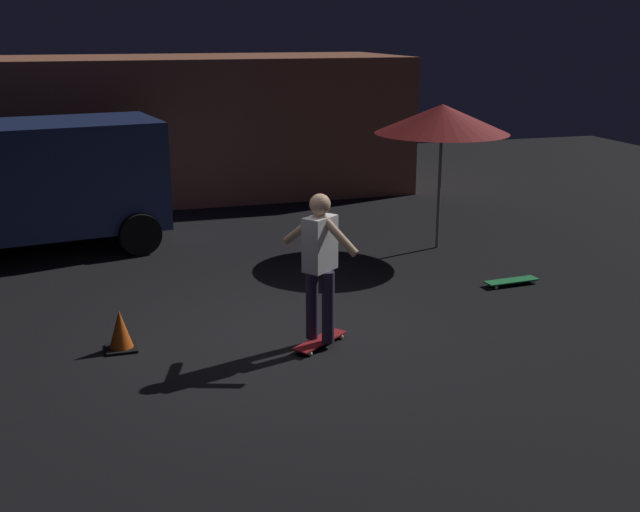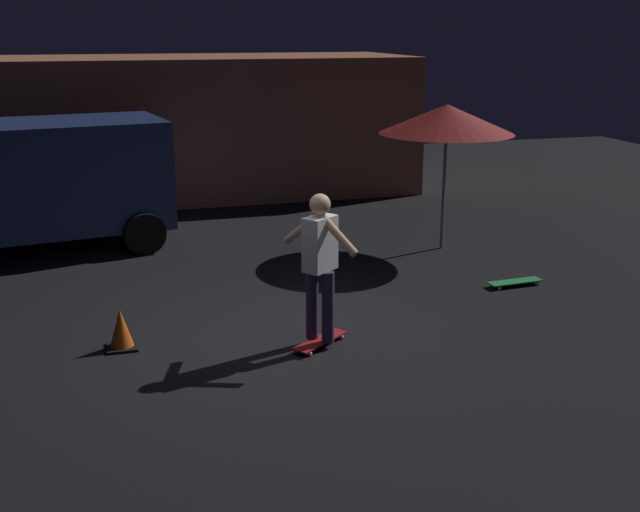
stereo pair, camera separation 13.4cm
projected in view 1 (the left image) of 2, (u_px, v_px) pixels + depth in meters
The scene contains 8 objects.
ground_plane at pixel (287, 336), 9.10m from camera, with size 28.00×28.00×0.00m, color black.
low_building at pixel (140, 127), 16.51m from camera, with size 11.08×3.67×2.85m.
parked_van at pixel (8, 180), 12.16m from camera, with size 4.84×2.82×2.03m.
patio_umbrella at pixel (442, 119), 12.17m from camera, with size 2.10×2.10×2.30m.
skateboard_ridden at pixel (320, 341), 8.81m from camera, with size 0.74×0.63×0.07m.
skateboard_spare at pixel (512, 281), 10.89m from camera, with size 0.79×0.26×0.07m.
skater at pixel (320, 257), 8.53m from camera, with size 0.67×0.84×1.67m.
traffic_cone at pixel (120, 332), 8.66m from camera, with size 0.34×0.34×0.46m.
Camera 1 is at (-2.09, -8.22, 3.44)m, focal length 44.09 mm.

